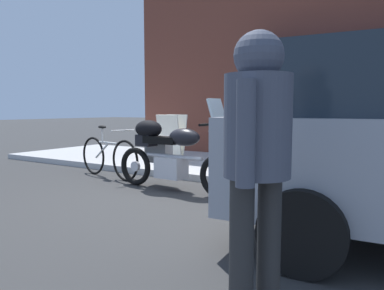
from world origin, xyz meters
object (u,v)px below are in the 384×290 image
(touring_motorcycle, at_px, (168,151))
(parked_bicycle, at_px, (108,156))
(sandwich_board_sign, at_px, (172,137))
(pedestrian_walking, at_px, (257,142))

(touring_motorcycle, height_order, parked_bicycle, touring_motorcycle)
(touring_motorcycle, xyz_separation_m, sandwich_board_sign, (-1.35, 2.02, 0.03))
(parked_bicycle, bearing_deg, pedestrian_walking, -35.25)
(parked_bicycle, xyz_separation_m, pedestrian_walking, (4.00, -2.83, 0.66))
(touring_motorcycle, xyz_separation_m, pedestrian_walking, (2.48, -2.58, 0.45))
(parked_bicycle, height_order, sandwich_board_sign, sandwich_board_sign)
(touring_motorcycle, xyz_separation_m, parked_bicycle, (-1.52, 0.25, -0.21))
(pedestrian_walking, xyz_separation_m, sandwich_board_sign, (-3.83, 4.59, -0.43))
(touring_motorcycle, relative_size, sandwich_board_sign, 2.21)
(parked_bicycle, relative_size, pedestrian_walking, 1.01)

